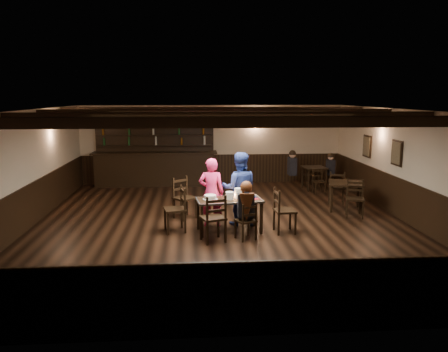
{
  "coord_description": "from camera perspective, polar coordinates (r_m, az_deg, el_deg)",
  "views": [
    {
      "loc": [
        -0.67,
        -10.07,
        3.03
      ],
      "look_at": [
        0.07,
        0.2,
        1.12
      ],
      "focal_mm": 35.0,
      "sensor_mm": 36.0,
      "label": 1
    }
  ],
  "objects": [
    {
      "name": "chair_far_pushed",
      "position": [
        10.94,
        -5.41,
        -2.37
      ],
      "size": [
        0.66,
        0.66,
        1.03
      ],
      "color": "black",
      "rests_on": "ground"
    },
    {
      "name": "cake",
      "position": [
        9.7,
        -1.81,
        -2.81
      ],
      "size": [
        0.33,
        0.33,
        0.1
      ],
      "color": "white",
      "rests_on": "dining_table"
    },
    {
      "name": "room_shell",
      "position": [
        10.22,
        -0.3,
        3.27
      ],
      "size": [
        9.02,
        10.02,
        2.71
      ],
      "color": "beige",
      "rests_on": "ground"
    },
    {
      "name": "plate_stack_a",
      "position": [
        9.7,
        0.75,
        -2.57
      ],
      "size": [
        0.18,
        0.18,
        0.17
      ],
      "primitive_type": "cylinder",
      "color": "white",
      "rests_on": "dining_table"
    },
    {
      "name": "seated_person",
      "position": [
        9.2,
        2.9,
        -3.31
      ],
      "size": [
        0.34,
        0.51,
        0.84
      ],
      "color": "black",
      "rests_on": "ground"
    },
    {
      "name": "ground",
      "position": [
        10.54,
        -0.32,
        -6.21
      ],
      "size": [
        10.0,
        10.0,
        0.0
      ],
      "primitive_type": "plane",
      "color": "black",
      "rests_on": "ground"
    },
    {
      "name": "bar_counter",
      "position": [
        15.02,
        -8.96,
        1.54
      ],
      "size": [
        4.18,
        0.7,
        2.2
      ],
      "color": "black",
      "rests_on": "ground"
    },
    {
      "name": "menu_blue",
      "position": [
        9.94,
        3.35,
        -2.75
      ],
      "size": [
        0.33,
        0.23,
        0.0
      ],
      "primitive_type": "cube",
      "rotation": [
        0.0,
        0.0,
        0.02
      ],
      "color": "#0D1641",
      "rests_on": "dining_table"
    },
    {
      "name": "dining_table",
      "position": [
        9.75,
        0.69,
        -3.57
      ],
      "size": [
        1.52,
        0.89,
        0.75
      ],
      "color": "black",
      "rests_on": "ground"
    },
    {
      "name": "bg_patron_left",
      "position": [
        14.38,
        8.9,
        1.73
      ],
      "size": [
        0.25,
        0.4,
        0.81
      ],
      "color": "black",
      "rests_on": "ground"
    },
    {
      "name": "back_table_a",
      "position": [
        12.07,
        15.6,
        -1.25
      ],
      "size": [
        1.09,
        1.09,
        0.75
      ],
      "color": "black",
      "rests_on": "ground"
    },
    {
      "name": "menu_red",
      "position": [
        9.78,
        3.79,
        -2.98
      ],
      "size": [
        0.31,
        0.27,
        0.0
      ],
      "primitive_type": "cube",
      "rotation": [
        0.0,
        0.0,
        0.39
      ],
      "color": "maroon",
      "rests_on": "dining_table"
    },
    {
      "name": "woman_pink",
      "position": [
        10.16,
        -1.66,
        -2.15
      ],
      "size": [
        0.63,
        0.46,
        1.61
      ],
      "primitive_type": "imported",
      "rotation": [
        0.0,
        0.0,
        3.02
      ],
      "color": "#FF2F8E",
      "rests_on": "ground"
    },
    {
      "name": "chair_near_right",
      "position": [
        9.25,
        3.09,
        -5.54
      ],
      "size": [
        0.5,
        0.49,
        0.82
      ],
      "color": "black",
      "rests_on": "ground"
    },
    {
      "name": "chair_end_right",
      "position": [
        9.79,
        7.47,
        -4.05
      ],
      "size": [
        0.48,
        0.5,
        1.0
      ],
      "color": "black",
      "rests_on": "ground"
    },
    {
      "name": "plate_stack_b",
      "position": [
        9.82,
        1.93,
        -2.24
      ],
      "size": [
        0.19,
        0.19,
        0.23
      ],
      "primitive_type": "cylinder",
      "color": "white",
      "rests_on": "dining_table"
    },
    {
      "name": "man_blue",
      "position": [
        10.28,
        2.02,
        -1.66
      ],
      "size": [
        0.9,
        0.73,
        1.73
      ],
      "primitive_type": "imported",
      "rotation": [
        0.0,
        0.0,
        3.04
      ],
      "color": "navy",
      "rests_on": "ground"
    },
    {
      "name": "salt_shaker",
      "position": [
        9.67,
        2.52,
        -2.87
      ],
      "size": [
        0.03,
        0.03,
        0.08
      ],
      "primitive_type": "cylinder",
      "color": "silver",
      "rests_on": "dining_table"
    },
    {
      "name": "drink_glass",
      "position": [
        9.9,
        2.45,
        -2.53
      ],
      "size": [
        0.06,
        0.06,
        0.1
      ],
      "primitive_type": "cylinder",
      "color": "silver",
      "rests_on": "dining_table"
    },
    {
      "name": "chair_end_left",
      "position": [
        9.87,
        -5.95,
        -3.84
      ],
      "size": [
        0.55,
        0.56,
        1.02
      ],
      "color": "black",
      "rests_on": "ground"
    },
    {
      "name": "back_table_b",
      "position": [
        14.44,
        11.7,
        0.75
      ],
      "size": [
        0.77,
        0.77,
        0.75
      ],
      "color": "black",
      "rests_on": "ground"
    },
    {
      "name": "chair_near_left",
      "position": [
        9.06,
        -1.25,
        -5.12
      ],
      "size": [
        0.6,
        0.58,
        1.01
      ],
      "color": "black",
      "rests_on": "ground"
    },
    {
      "name": "bg_patron_right",
      "position": [
        14.65,
        13.74,
        1.52
      ],
      "size": [
        0.21,
        0.34,
        0.71
      ],
      "color": "black",
      "rests_on": "ground"
    },
    {
      "name": "tea_light",
      "position": [
        9.82,
        1.18,
        -2.78
      ],
      "size": [
        0.04,
        0.04,
        0.06
      ],
      "color": "#A5A8AD",
      "rests_on": "dining_table"
    },
    {
      "name": "pepper_shaker",
      "position": [
        9.73,
        3.26,
        -2.76
      ],
      "size": [
        0.04,
        0.04,
        0.1
      ],
      "primitive_type": "cylinder",
      "color": "#A5A8AD",
      "rests_on": "dining_table"
    }
  ]
}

